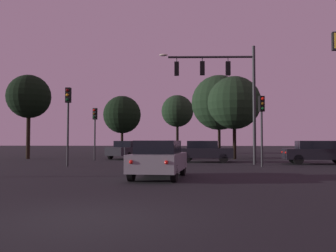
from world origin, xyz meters
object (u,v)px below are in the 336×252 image
object	(u,v)px
traffic_light_median	(95,123)
tree_left_far	(219,103)
tree_center_horizon	(29,97)
tree_right_cluster	(234,103)
traffic_signal_mast_arm	(225,82)
car_far_lane	(128,149)
car_crossing_left	(317,152)
traffic_light_corner_right	(68,111)
car_crossing_right	(205,151)
tree_behind_sign	(177,111)
traffic_light_corner_left	(262,116)
tree_lot_edge	(122,115)
car_nearside_lane	(159,159)

from	to	relation	value
traffic_light_median	tree_left_far	world-z (taller)	tree_left_far
tree_center_horizon	tree_right_cluster	xyz separation A→B (m)	(17.37, 1.07, -0.56)
traffic_signal_mast_arm	car_far_lane	world-z (taller)	traffic_signal_mast_arm
traffic_signal_mast_arm	car_crossing_left	bearing A→B (deg)	7.37
traffic_light_corner_right	tree_left_far	world-z (taller)	tree_left_far
car_crossing_right	tree_center_horizon	distance (m)	15.85
tree_behind_sign	tree_right_cluster	world-z (taller)	tree_behind_sign
traffic_light_median	tree_center_horizon	distance (m)	6.88
traffic_light_corner_left	car_crossing_left	distance (m)	5.56
car_crossing_left	car_far_lane	xyz separation A→B (m)	(-13.70, 6.06, 0.00)
traffic_light_corner_right	tree_lot_edge	world-z (taller)	tree_lot_edge
tree_behind_sign	tree_left_far	xyz separation A→B (m)	(4.92, -10.87, -0.06)
car_nearside_lane	car_crossing_right	bearing A→B (deg)	79.72
tree_lot_edge	car_crossing_right	bearing A→B (deg)	-60.57
traffic_signal_mast_arm	traffic_light_median	xyz separation A→B (m)	(-9.86, 4.21, -2.40)
car_crossing_right	tree_right_cluster	bearing A→B (deg)	60.52
traffic_light_corner_right	traffic_signal_mast_arm	bearing A→B (deg)	15.77
car_crossing_right	tree_behind_sign	bearing A→B (deg)	98.22
traffic_light_corner_right	car_far_lane	size ratio (longest dim) A/B	1.01
traffic_light_corner_left	tree_right_cluster	bearing A→B (deg)	93.86
traffic_signal_mast_arm	car_far_lane	bearing A→B (deg)	138.43
car_nearside_lane	traffic_light_corner_left	bearing A→B (deg)	51.34
traffic_light_median	traffic_signal_mast_arm	bearing A→B (deg)	-23.10
traffic_signal_mast_arm	car_crossing_left	world-z (taller)	traffic_signal_mast_arm
car_crossing_left	tree_behind_sign	bearing A→B (deg)	113.79
car_crossing_right	car_far_lane	xyz separation A→B (m)	(-6.40, 4.44, 0.00)
traffic_signal_mast_arm	tree_lot_edge	bearing A→B (deg)	119.33
tree_lot_edge	tree_center_horizon	bearing A→B (deg)	-110.71
traffic_light_corner_left	car_crossing_left	size ratio (longest dim) A/B	0.93
traffic_light_corner_left	car_crossing_left	world-z (taller)	traffic_light_corner_left
car_far_lane	tree_behind_sign	distance (m)	18.65
car_crossing_left	tree_behind_sign	distance (m)	26.46
traffic_light_corner_right	tree_behind_sign	bearing A→B (deg)	79.69
car_nearside_lane	tree_center_horizon	bearing A→B (deg)	130.76
traffic_light_median	tree_left_far	size ratio (longest dim) A/B	0.49
car_far_lane	tree_left_far	size ratio (longest dim) A/B	0.56
car_crossing_left	tree_left_far	bearing A→B (deg)	113.30
car_crossing_right	tree_center_horizon	size ratio (longest dim) A/B	0.58
traffic_signal_mast_arm	car_nearside_lane	bearing A→B (deg)	-110.67
traffic_light_corner_left	car_nearside_lane	world-z (taller)	traffic_light_corner_left
tree_lot_edge	tree_right_cluster	bearing A→B (deg)	-45.73
car_far_lane	traffic_light_corner_left	bearing A→B (deg)	-43.68
traffic_light_corner_right	tree_right_cluster	xyz separation A→B (m)	(10.75, 9.63, 1.41)
traffic_signal_mast_arm	car_crossing_left	size ratio (longest dim) A/B	1.74
car_crossing_right	car_far_lane	bearing A→B (deg)	145.26
tree_center_horizon	traffic_signal_mast_arm	bearing A→B (deg)	-20.07
traffic_signal_mast_arm	tree_left_far	xyz separation A→B (m)	(0.41, 13.73, 0.15)
car_crossing_right	traffic_light_corner_left	bearing A→B (deg)	-55.91
car_far_lane	tree_center_horizon	world-z (taller)	tree_center_horizon
traffic_light_corner_right	traffic_light_corner_left	bearing A→B (deg)	1.72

